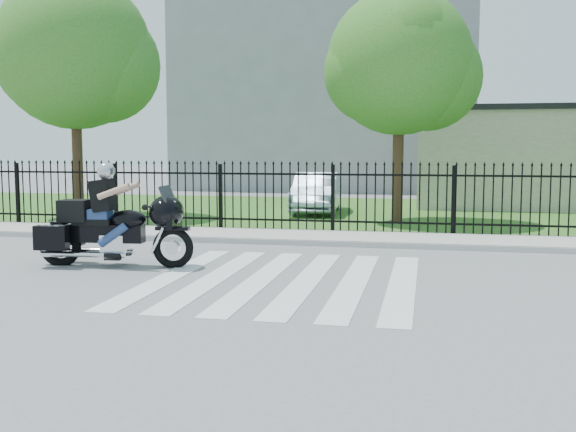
# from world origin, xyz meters

# --- Properties ---
(ground) EXTENTS (120.00, 120.00, 0.00)m
(ground) POSITION_xyz_m (0.00, 0.00, 0.00)
(ground) COLOR slate
(ground) RESTS_ON ground
(crosswalk) EXTENTS (5.00, 5.50, 0.01)m
(crosswalk) POSITION_xyz_m (0.00, 0.00, 0.01)
(crosswalk) COLOR silver
(crosswalk) RESTS_ON ground
(sidewalk) EXTENTS (40.00, 2.00, 0.12)m
(sidewalk) POSITION_xyz_m (0.00, 5.00, 0.06)
(sidewalk) COLOR #ADAAA3
(sidewalk) RESTS_ON ground
(curb) EXTENTS (40.00, 0.12, 0.12)m
(curb) POSITION_xyz_m (0.00, 4.00, 0.06)
(curb) COLOR #ADAAA3
(curb) RESTS_ON ground
(grass_strip) EXTENTS (40.00, 12.00, 0.02)m
(grass_strip) POSITION_xyz_m (0.00, 12.00, 0.01)
(grass_strip) COLOR #335F20
(grass_strip) RESTS_ON ground
(iron_fence) EXTENTS (26.00, 0.04, 1.80)m
(iron_fence) POSITION_xyz_m (0.00, 6.00, 0.90)
(iron_fence) COLOR black
(iron_fence) RESTS_ON ground
(tree_left) EXTENTS (4.80, 4.80, 7.58)m
(tree_left) POSITION_xyz_m (-8.50, 8.50, 5.17)
(tree_left) COLOR #382316
(tree_left) RESTS_ON ground
(tree_mid) EXTENTS (4.20, 4.20, 6.78)m
(tree_mid) POSITION_xyz_m (1.50, 9.00, 4.67)
(tree_mid) COLOR #382316
(tree_mid) RESTS_ON ground
(building_low) EXTENTS (10.00, 6.00, 3.50)m
(building_low) POSITION_xyz_m (7.00, 16.00, 1.75)
(building_low) COLOR beige
(building_low) RESTS_ON ground
(building_low_roof) EXTENTS (10.20, 6.20, 0.20)m
(building_low_roof) POSITION_xyz_m (7.00, 16.00, 3.60)
(building_low_roof) COLOR black
(building_low_roof) RESTS_ON building_low
(building_tall) EXTENTS (15.00, 10.00, 12.00)m
(building_tall) POSITION_xyz_m (-3.00, 26.00, 6.00)
(building_tall) COLOR #94979D
(building_tall) RESTS_ON ground
(motorcycle_rider) EXTENTS (3.05, 1.06, 2.02)m
(motorcycle_rider) POSITION_xyz_m (-3.49, 0.64, 0.83)
(motorcycle_rider) COLOR black
(motorcycle_rider) RESTS_ON ground
(parked_car) EXTENTS (1.77, 4.23, 1.36)m
(parked_car) POSITION_xyz_m (-1.30, 11.35, 0.70)
(parked_car) COLOR #A4BECF
(parked_car) RESTS_ON grass_strip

